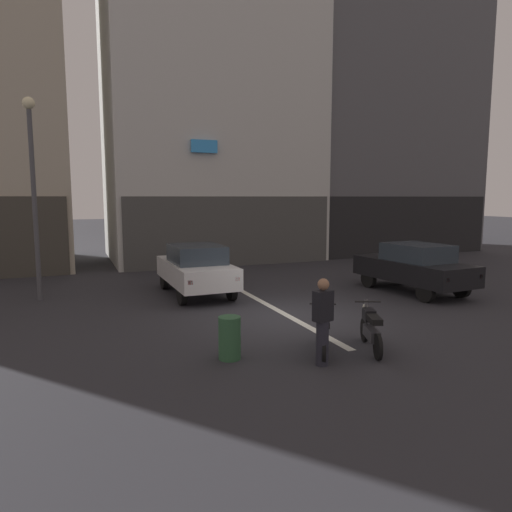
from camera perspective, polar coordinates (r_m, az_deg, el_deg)
name	(u,v)px	position (r m, az deg, el deg)	size (l,w,h in m)	color
ground_plane	(289,316)	(12.48, 4.09, -7.44)	(120.00, 120.00, 0.00)	#2B2B30
lane_centre_line	(221,279)	(17.94, -4.37, -2.90)	(0.20, 18.00, 0.01)	silver
building_mid_block	(207,50)	(25.93, -6.02, 23.91)	(10.22, 7.79, 21.25)	silver
building_far_right	(374,118)	(29.83, 14.35, 16.17)	(10.90, 7.20, 15.81)	#56565B
car_white_crossing_near	(196,268)	(15.11, -7.43, -1.47)	(1.80, 4.12, 1.64)	black
car_black_parked_kerbside	(414,266)	(16.22, 18.94, -1.21)	(2.07, 4.22, 1.64)	black
car_red_down_street	(202,241)	(24.51, -6.70, 1.89)	(1.80, 4.12, 1.64)	black
street_lamp	(33,177)	(15.54, -25.83, 8.75)	(0.36, 0.36, 6.10)	#47474C
motorcycle_blue_row_leftmost	(323,331)	(9.60, 8.25, -9.20)	(0.85, 1.50, 0.98)	black
motorcycle_black_row_left_mid	(371,329)	(9.99, 13.99, -8.68)	(0.74, 1.57, 0.98)	black
person_by_motorcycles	(323,321)	(8.84, 8.23, -7.97)	(0.40, 0.30, 1.67)	#23232D
trash_bin	(230,338)	(9.21, -3.28, -10.06)	(0.44, 0.44, 0.85)	#2D5938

